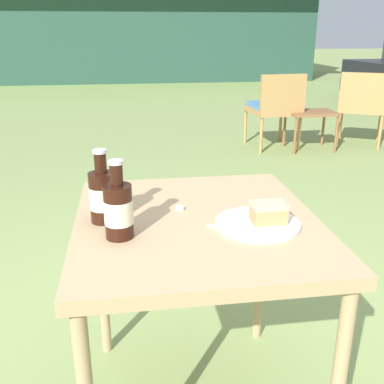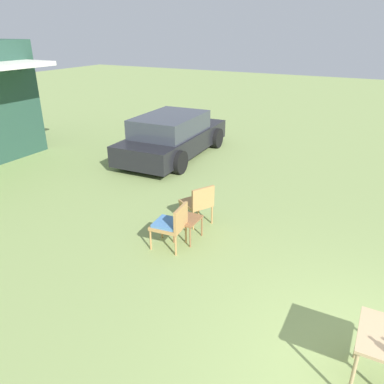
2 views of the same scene
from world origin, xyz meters
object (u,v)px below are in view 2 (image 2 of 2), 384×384
Objects in this scene: wicker_chair_cushioned at (171,223)px; garden_side_table at (188,221)px; parked_car at (173,136)px; wicker_chair_plain at (198,202)px.

wicker_chair_cushioned is 0.42m from garden_side_table.
parked_car is at bearing 33.90° from garden_side_table.
wicker_chair_cushioned is at bearing 28.40° from wicker_chair_plain.
garden_side_table is (-4.22, -2.83, -0.26)m from parked_car.
wicker_chair_cushioned is 1.04m from wicker_chair_plain.
wicker_chair_plain is 1.62× the size of garden_side_table.
garden_side_table is at bearing -148.60° from parked_car.
wicker_chair_plain is at bearing 10.24° from garden_side_table.
wicker_chair_plain is at bearing 173.74° from wicker_chair_cushioned.
garden_side_table is (-0.66, -0.12, -0.11)m from wicker_chair_plain.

